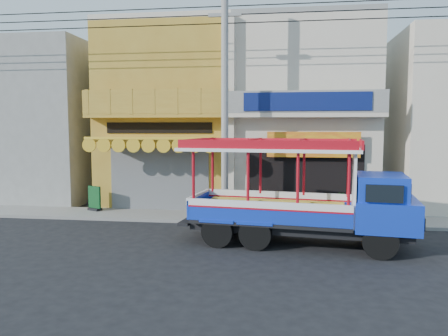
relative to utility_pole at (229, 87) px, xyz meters
name	(u,v)px	position (x,y,z in m)	size (l,w,h in m)	color
ground	(243,248)	(0.85, -3.30, -5.03)	(90.00, 90.00, 0.00)	black
sidewalk	(253,218)	(0.85, 0.70, -4.97)	(30.00, 2.00, 0.12)	slate
shophouse_left	(176,116)	(-3.15, 4.66, -0.92)	(6.00, 7.50, 8.24)	#B18127
shophouse_right	(303,116)	(2.85, 4.66, -0.93)	(6.00, 6.75, 8.24)	beige
party_pilaster	(230,117)	(-0.15, 1.55, -1.03)	(0.35, 0.30, 8.00)	beige
filler_building_left	(41,123)	(-10.15, 4.70, -1.23)	(6.00, 6.00, 7.60)	gray
utility_pole	(229,87)	(0.00, 0.00, 0.00)	(28.00, 0.26, 9.00)	gray
songthaew_truck	(314,195)	(2.94, -2.80, -3.48)	(7.11, 3.08, 3.21)	black
green_sign	(95,200)	(-5.77, 1.08, -4.49)	(0.64, 0.51, 1.02)	black
potted_plant_a	(280,204)	(1.91, 0.95, -4.44)	(0.86, 0.74, 0.95)	#234E16
potted_plant_b	(343,207)	(4.22, 0.60, -4.41)	(0.55, 0.44, 1.00)	#234E16
potted_plant_c	(368,207)	(5.16, 0.70, -4.42)	(0.56, 0.56, 0.99)	#234E16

